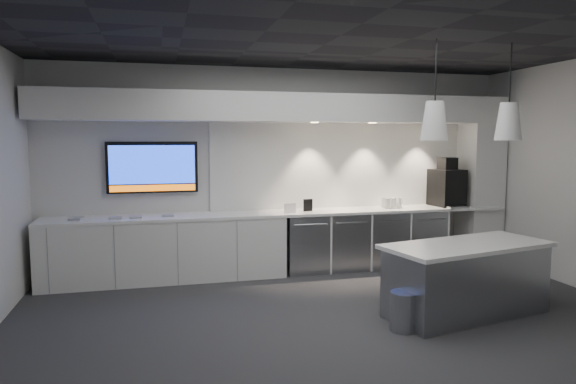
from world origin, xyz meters
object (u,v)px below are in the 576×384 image
object	(u,v)px
bin	(404,311)
coffee_machine	(447,186)
island	(466,279)
wall_tv	(153,167)

from	to	relation	value
bin	coffee_machine	distance (m)	3.41
bin	coffee_machine	size ratio (longest dim) A/B	0.52
bin	coffee_machine	world-z (taller)	coffee_machine
island	bin	distance (m)	0.96
coffee_machine	island	bearing A→B (deg)	-122.57
wall_tv	coffee_machine	xyz separation A→B (m)	(4.50, -0.25, -0.34)
wall_tv	bin	world-z (taller)	wall_tv
bin	island	bearing A→B (deg)	16.76
island	coffee_machine	bearing A→B (deg)	52.01
wall_tv	bin	xyz separation A→B (m)	(2.49, -2.80, -1.36)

